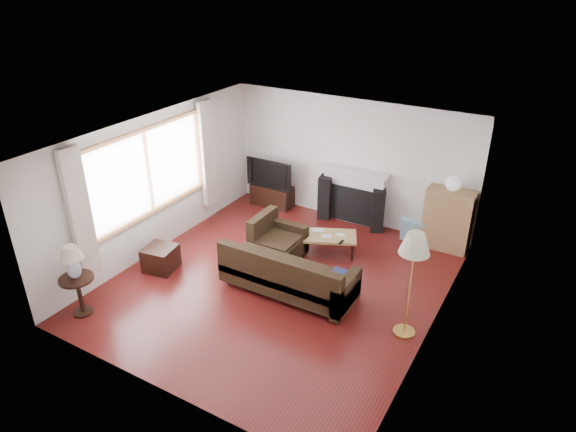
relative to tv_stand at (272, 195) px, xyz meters
The scene contains 17 objects.
room 3.17m from the tv_stand, 56.34° to the right, with size 5.10×5.60×2.54m.
window 3.11m from the tv_stand, 106.22° to the right, with size 0.12×2.74×1.54m, color brown.
curtain_near 4.44m from the tv_stand, 99.88° to the right, with size 0.10×0.35×2.10m, color silver.
curtain_far 1.82m from the tv_stand, 121.93° to the right, with size 0.10×0.35×2.10m, color silver.
fireplace 1.85m from the tv_stand, ahead, with size 1.40×0.26×1.15m, color white.
tv_stand is the anchor object (origin of this frame).
television 0.53m from the tv_stand, ahead, with size 1.06×0.14×0.61m, color black.
speaker_left 1.27m from the tv_stand, ahead, with size 0.25×0.30×0.90m, color black.
speaker_right 2.39m from the tv_stand, ahead, with size 0.24×0.29×0.86m, color black.
bookshelf 3.73m from the tv_stand, ahead, with size 0.83×0.40×1.15m, color #9B7148.
globe_lamp 3.86m from the tv_stand, ahead, with size 0.27×0.27×0.27m, color white.
sectional_sofa 3.29m from the tv_stand, 53.93° to the right, with size 2.33×1.70×0.75m, color black.
coffee_table 2.33m from the tv_stand, 32.92° to the right, with size 0.99×0.54×0.39m, color #A4824E.
footstool 3.17m from the tv_stand, 95.43° to the right, with size 0.50×0.50×0.42m, color black.
floor_lamp 4.75m from the tv_stand, 34.83° to the right, with size 0.42×0.42×1.62m, color gold.
side_table 4.70m from the tv_stand, 95.93° to the right, with size 0.50×0.50×0.63m, color black.
table_lamp 4.75m from the tv_stand, 95.93° to the right, with size 0.32×0.32×0.52m, color silver.
Camera 1 is at (3.68, -6.06, 4.79)m, focal length 32.00 mm.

